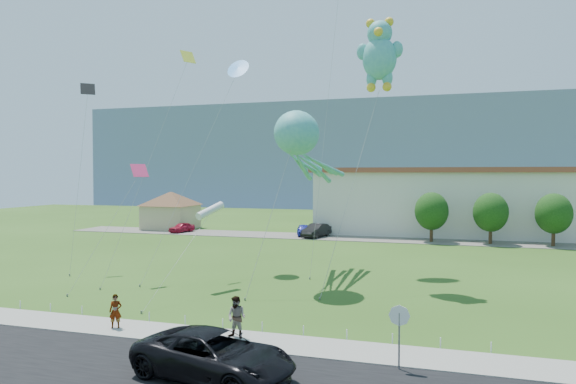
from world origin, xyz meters
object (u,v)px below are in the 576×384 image
(stop_sign, at_px, (399,322))
(teddy_bear_kite, at_px, (380,53))
(parked_car_black, at_px, (316,230))
(suv, at_px, (214,355))
(octopus_kite, at_px, (302,146))
(warehouse, at_px, (573,202))
(pedestrian_left, at_px, (115,311))
(pedestrian_right, at_px, (237,317))
(pavilion, at_px, (171,207))
(parked_car_blue, at_px, (304,230))
(parked_car_red, at_px, (182,227))

(stop_sign, distance_m, teddy_bear_kite, 21.41)
(stop_sign, relative_size, parked_car_black, 0.53)
(suv, xyz_separation_m, teddy_bear_kite, (3.65, 18.94, 14.78))
(parked_car_black, xyz_separation_m, octopus_kite, (4.79, -24.20, 8.46))
(warehouse, bearing_deg, suv, -114.09)
(octopus_kite, bearing_deg, pedestrian_left, -113.20)
(stop_sign, distance_m, pedestrian_right, 7.43)
(warehouse, xyz_separation_m, pedestrian_right, (-23.72, -46.67, -3.09))
(pavilion, bearing_deg, warehouse, 6.84)
(pedestrian_right, bearing_deg, parked_car_black, 107.93)
(stop_sign, height_order, parked_car_black, stop_sign)
(pavilion, xyz_separation_m, stop_sign, (33.50, -42.21, -1.15))
(stop_sign, distance_m, parked_car_blue, 41.99)
(pavilion, height_order, suv, pavilion)
(parked_car_blue, bearing_deg, pedestrian_left, -105.99)
(pedestrian_right, bearing_deg, pedestrian_left, -167.91)
(octopus_kite, xyz_separation_m, teddy_bear_kite, (5.01, 1.66, 6.38))
(suv, relative_size, parked_car_red, 1.69)
(warehouse, xyz_separation_m, suv, (-22.81, -51.01, -3.22))
(pavilion, distance_m, parked_car_black, 21.45)
(suv, bearing_deg, pedestrian_left, 71.42)
(parked_car_red, relative_size, octopus_kite, 0.29)
(pedestrian_right, bearing_deg, stop_sign, -2.10)
(teddy_bear_kite, bearing_deg, pedestrian_right, -107.33)
(pedestrian_right, distance_m, teddy_bear_kite, 21.18)
(stop_sign, height_order, parked_car_red, stop_sign)
(parked_car_red, xyz_separation_m, octopus_kite, (22.28, -24.13, 8.63))
(pavilion, relative_size, warehouse, 0.15)
(pedestrian_left, height_order, pedestrian_right, pedestrian_right)
(pavilion, relative_size, stop_sign, 3.68)
(warehouse, bearing_deg, parked_car_blue, -164.18)
(pedestrian_right, relative_size, octopus_kite, 0.15)
(parked_car_black, height_order, teddy_bear_kite, teddy_bear_kite)
(warehouse, distance_m, teddy_bear_kite, 39.11)
(pedestrian_left, distance_m, parked_car_red, 40.85)
(warehouse, bearing_deg, parked_car_black, -161.78)
(warehouse, height_order, stop_sign, warehouse)
(parked_car_blue, bearing_deg, pedestrian_right, -96.89)
(pavilion, distance_m, parked_car_red, 5.58)
(warehouse, height_order, pedestrian_right, warehouse)
(parked_car_red, bearing_deg, pedestrian_right, -40.72)
(warehouse, xyz_separation_m, parked_car_red, (-46.44, -9.60, -3.45))
(stop_sign, bearing_deg, parked_car_blue, 109.77)
(pedestrian_right, relative_size, parked_car_blue, 0.47)
(pedestrian_left, xyz_separation_m, teddy_bear_kite, (10.66, 14.84, 14.79))
(warehouse, relative_size, parked_car_blue, 15.46)
(stop_sign, bearing_deg, pavilion, 128.44)
(pedestrian_right, distance_m, parked_car_red, 43.49)
(octopus_kite, bearing_deg, pedestrian_right, -88.00)
(parked_car_blue, bearing_deg, suv, -96.75)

